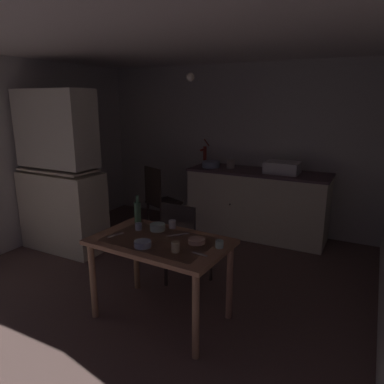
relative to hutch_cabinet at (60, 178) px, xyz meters
name	(u,v)px	position (x,y,z in m)	size (l,w,h in m)	color
ground_plane	(169,272)	(1.54, 0.03, -0.93)	(5.18, 5.18, 0.00)	brown
wall_back	(234,147)	(1.54, 1.95, 0.25)	(4.28, 0.10, 2.38)	beige
wall_left	(27,154)	(-0.61, 0.03, 0.25)	(0.10, 3.85, 2.38)	silver
ceiling_slab	(164,39)	(1.54, 0.03, 1.49)	(4.28, 3.85, 0.10)	silver
hutch_cabinet	(60,178)	(0.00, 0.00, 0.00)	(1.07, 0.49, 1.99)	beige
counter_cabinet	(257,203)	(2.04, 1.58, -0.47)	(1.91, 0.64, 0.93)	beige
sink_basin	(282,167)	(2.37, 1.58, 0.07)	(0.44, 0.34, 0.15)	white
hand_pump	(205,154)	(1.20, 1.63, 0.16)	(0.05, 0.27, 0.39)	maroon
mixing_bowl_counter	(211,164)	(1.35, 1.53, 0.04)	(0.25, 0.25, 0.09)	#9EB2C6
stoneware_crock	(231,164)	(1.63, 1.60, 0.05)	(0.11, 0.11, 0.12)	beige
dining_table	(160,251)	(1.93, -0.73, -0.30)	(1.18, 0.76, 0.73)	#9C6E4E
chair_far_side	(185,243)	(1.84, -0.15, -0.46)	(0.43, 0.43, 0.90)	#302621
chair_by_counter	(160,199)	(0.77, 1.06, -0.43)	(0.52, 0.52, 0.96)	#362B26
serving_bowl_wide	(197,241)	(2.23, -0.65, -0.18)	(0.14, 0.14, 0.04)	tan
soup_bowl_small	(158,227)	(1.78, -0.55, -0.17)	(0.14, 0.14, 0.06)	#ADD1C1
sauce_dish	(143,244)	(1.88, -0.92, -0.18)	(0.14, 0.14, 0.05)	#9EB2C6
mug_tall	(172,224)	(1.87, -0.44, -0.17)	(0.07, 0.07, 0.07)	white
teacup_mint	(175,247)	(2.16, -0.88, -0.16)	(0.06, 0.06, 0.08)	beige
teacup_cream	(219,244)	(2.43, -0.65, -0.17)	(0.06, 0.06, 0.06)	#ADD1C1
mug_dark	(139,227)	(1.63, -0.62, -0.17)	(0.06, 0.06, 0.06)	#9EB2C6
glass_bottle	(138,212)	(1.50, -0.46, -0.09)	(0.06, 0.06, 0.27)	#4C7F56
table_knife	(178,235)	(2.00, -0.57, -0.20)	(0.20, 0.02, 0.01)	silver
teaspoon_near_bowl	(200,254)	(2.35, -0.84, -0.20)	(0.13, 0.02, 0.01)	beige
teaspoon_by_cup	(115,235)	(1.53, -0.82, -0.20)	(0.15, 0.02, 0.01)	beige
pendant_bulb	(191,77)	(1.81, 0.04, 1.14)	(0.08, 0.08, 0.08)	#F9EFCC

